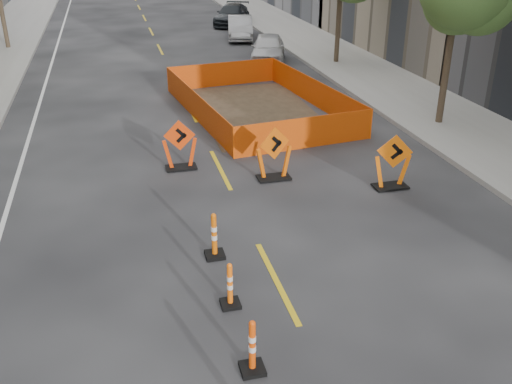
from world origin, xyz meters
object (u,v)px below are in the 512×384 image
object	(u,v)px
parked_car_near	(268,48)
parked_car_far	(232,15)
chevron_sign_center	(274,153)
channelizer_6	(214,235)
channelizer_5	(230,285)
chevron_sign_left	(180,145)
parked_car_mid	(240,28)
channelizer_4	(252,346)
chevron_sign_right	(393,162)

from	to	relation	value
parked_car_near	parked_car_far	distance (m)	11.87
chevron_sign_center	channelizer_6	bearing A→B (deg)	-139.52
channelizer_5	parked_car_near	size ratio (longest dim) A/B	0.23
parked_car_near	channelizer_6	bearing A→B (deg)	-91.34
chevron_sign_left	parked_car_mid	distance (m)	20.57
channelizer_5	parked_car_near	world-z (taller)	parked_car_near
channelizer_4	chevron_sign_right	bearing A→B (deg)	47.69
channelizer_4	channelizer_6	world-z (taller)	channelizer_6
chevron_sign_center	parked_car_near	distance (m)	14.97
channelizer_6	parked_car_far	size ratio (longest dim) A/B	0.23
chevron_sign_left	chevron_sign_right	world-z (taller)	chevron_sign_right
channelizer_4	chevron_sign_left	xyz separation A→B (m)	(-0.02, 8.72, 0.25)
channelizer_6	parked_car_far	xyz separation A→B (m)	(6.85, 30.02, 0.15)
channelizer_5	channelizer_4	bearing A→B (deg)	-90.50
chevron_sign_center	parked_car_mid	size ratio (longest dim) A/B	0.38
channelizer_6	parked_car_far	world-z (taller)	parked_car_far
channelizer_6	chevron_sign_center	distance (m)	4.41
channelizer_5	parked_car_mid	bearing A→B (deg)	76.74
channelizer_5	chevron_sign_left	xyz separation A→B (m)	(-0.03, 6.91, 0.29)
chevron_sign_left	chevron_sign_right	size ratio (longest dim) A/B	0.97
channelizer_5	chevron_sign_center	world-z (taller)	chevron_sign_center
chevron_sign_right	parked_car_mid	world-z (taller)	chevron_sign_right
channelizer_6	chevron_sign_center	xyz separation A→B (m)	(2.40, 3.69, 0.25)
chevron_sign_right	parked_car_near	xyz separation A→B (m)	(0.85, 15.85, -0.08)
chevron_sign_left	parked_car_mid	xyz separation A→B (m)	(6.28, 19.59, -0.07)
channelizer_6	chevron_sign_right	distance (m)	5.85
parked_car_near	parked_car_mid	distance (m)	6.51
chevron_sign_center	chevron_sign_right	distance (m)	3.26
chevron_sign_right	parked_car_far	size ratio (longest dim) A/B	0.33
chevron_sign_left	channelizer_4	bearing A→B (deg)	-83.75
chevron_sign_left	chevron_sign_center	xyz separation A→B (m)	(2.47, -1.40, 0.03)
parked_car_far	channelizer_4	bearing A→B (deg)	-78.09
channelizer_5	chevron_sign_right	distance (m)	6.81
parked_car_near	chevron_sign_center	bearing A→B (deg)	-87.22
parked_car_mid	chevron_sign_left	bearing A→B (deg)	-96.37
channelizer_4	parked_car_far	distance (m)	34.35
chevron_sign_left	parked_car_near	size ratio (longest dim) A/B	0.37
channelizer_5	chevron_sign_right	xyz separation A→B (m)	(5.40, 4.14, 0.31)
parked_car_near	parked_car_mid	bearing A→B (deg)	107.58
channelizer_6	parked_car_mid	size ratio (longest dim) A/B	0.26
chevron_sign_center	parked_car_mid	world-z (taller)	chevron_sign_center
channelizer_6	parked_car_near	world-z (taller)	parked_car_near
channelizer_4	parked_car_far	bearing A→B (deg)	78.41
channelizer_6	chevron_sign_left	xyz separation A→B (m)	(-0.07, 5.10, 0.23)
chevron_sign_right	parked_car_mid	size ratio (longest dim) A/B	0.38
channelizer_6	parked_car_near	xyz separation A→B (m)	(6.21, 18.17, 0.17)
parked_car_near	chevron_sign_right	bearing A→B (deg)	-75.53
channelizer_4	chevron_sign_right	size ratio (longest dim) A/B	0.65
channelizer_4	chevron_sign_left	world-z (taller)	chevron_sign_left
chevron_sign_center	channelizer_4	bearing A→B (deg)	-125.03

